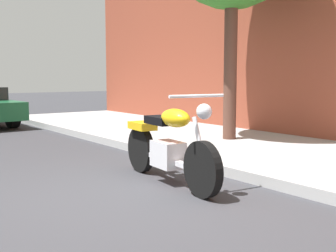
{
  "coord_description": "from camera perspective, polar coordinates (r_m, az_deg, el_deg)",
  "views": [
    {
      "loc": [
        4.11,
        -2.59,
        1.33
      ],
      "look_at": [
        -0.17,
        0.56,
        0.72
      ],
      "focal_mm": 46.8,
      "sensor_mm": 36.0,
      "label": 1
    }
  ],
  "objects": [
    {
      "name": "ground_plane",
      "position": [
        5.04,
        -4.03,
        -8.73
      ],
      "size": [
        60.0,
        60.0,
        0.0
      ],
      "primitive_type": "plane",
      "color": "#38383D"
    },
    {
      "name": "sidewalk",
      "position": [
        7.04,
        17.0,
        -4.02
      ],
      "size": [
        18.44,
        3.24,
        0.14
      ],
      "primitive_type": "cube",
      "color": "#ACACAC",
      "rests_on": "ground"
    },
    {
      "name": "motorcycle",
      "position": [
        5.39,
        0.04,
        -2.59
      ],
      "size": [
        2.13,
        0.7,
        1.13
      ],
      "color": "black",
      "rests_on": "ground"
    }
  ]
}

